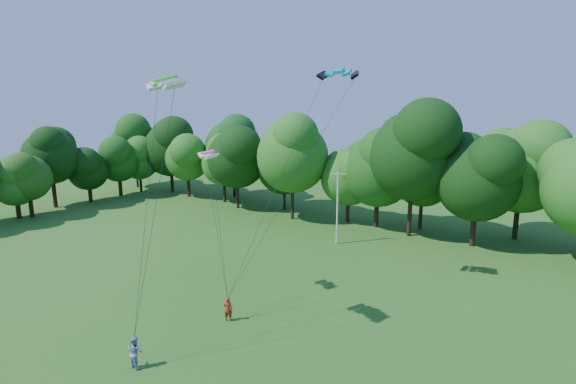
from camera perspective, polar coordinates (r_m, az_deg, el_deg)
The scene contains 9 objects.
utility_pole at distance 45.48m, azimuth 6.29°, elevation -1.92°, with size 1.41×0.63×7.44m.
kite_flyer_left at distance 31.19m, azimuth -7.62°, elevation -14.52°, with size 0.61×0.40×1.66m, color #9C2714.
kite_flyer_right at distance 27.56m, azimuth -18.84°, elevation -18.68°, with size 0.89×0.69×1.83m, color #8A97BF.
kite_teal at distance 33.11m, azimuth 6.49°, elevation 15.13°, with size 3.08×1.92×0.57m.
kite_green at distance 26.07m, azimuth -15.30°, elevation 13.66°, with size 2.98×2.02×0.45m.
kite_pink at distance 31.80m, azimuth -10.10°, elevation 4.98°, with size 2.00×1.53×0.28m.
tree_back_west at distance 66.87m, azimuth -6.97°, elevation 6.51°, with size 9.33×9.33×13.57m.
tree_back_center at distance 48.72m, azimuth 15.63°, elevation 5.01°, with size 10.10×10.10×14.69m.
tree_flank_west at distance 63.63m, azimuth -30.22°, elevation 2.10°, with size 6.18×6.18×8.99m.
Camera 1 is at (16.21, -12.11, 14.64)m, focal length 28.00 mm.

